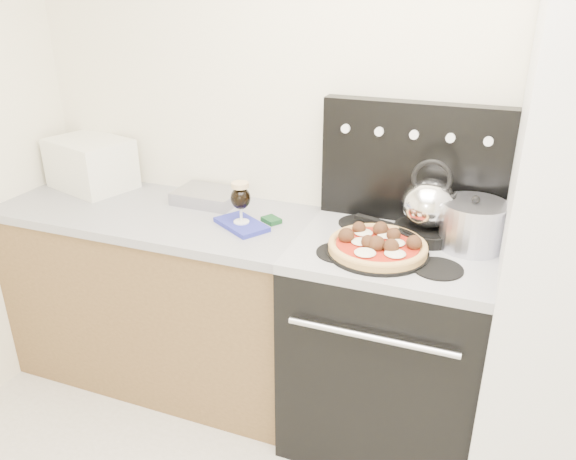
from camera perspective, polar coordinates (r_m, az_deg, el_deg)
The scene contains 15 objects.
room_shell at distance 1.32m, azimuth 1.19°, elevation -3.39°, with size 3.52×3.01×2.52m.
base_cabinet at distance 2.84m, azimuth -12.39°, elevation -6.75°, with size 1.45×0.60×0.86m, color brown.
countertop at distance 2.65m, azimuth -13.24°, elevation 1.67°, with size 1.48×0.63×0.04m, color #9B9BA1.
stove_body at distance 2.46m, azimuth 9.98°, elevation -11.63°, with size 0.76×0.65×0.88m, color black.
cooktop at distance 2.22m, azimuth 10.81°, elevation -1.93°, with size 0.76×0.65×0.04m, color #ADADB2.
backguard at distance 2.38m, azimuth 12.59°, elevation 6.66°, with size 0.76×0.08×0.50m, color black.
toaster_oven at distance 2.98m, azimuth -19.39°, elevation 6.39°, with size 0.39×0.29×0.24m, color silver.
foil_sheet at distance 2.67m, azimuth -8.17°, elevation 3.41°, with size 0.29×0.22×0.06m, color silver.
oven_mitt at distance 2.39m, azimuth -4.74°, elevation 0.56°, with size 0.24×0.14×0.02m, color #282DA0.
beer_glass at distance 2.35m, azimuth -4.83°, elevation 2.82°, with size 0.08×0.08×0.18m, color black, non-canonical shape.
pizza_pan at distance 2.13m, azimuth 9.05°, elevation -2.19°, with size 0.38×0.38×0.01m, color #252323.
pizza at distance 2.12m, azimuth 9.10°, elevation -1.41°, with size 0.37×0.37×0.05m, color #C68F44, non-canonical shape.
skillet at distance 2.30m, azimuth 13.83°, elevation -0.19°, with size 0.25×0.25×0.05m, color black.
tea_kettle at distance 2.25m, azimuth 14.17°, elevation 3.03°, with size 0.21×0.21×0.23m, color silver, non-canonical shape.
stock_pot at distance 2.23m, azimuth 18.19°, elevation 0.37°, with size 0.24×0.24×0.17m, color silver.
Camera 1 is at (0.39, -0.81, 1.86)m, focal length 35.00 mm.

